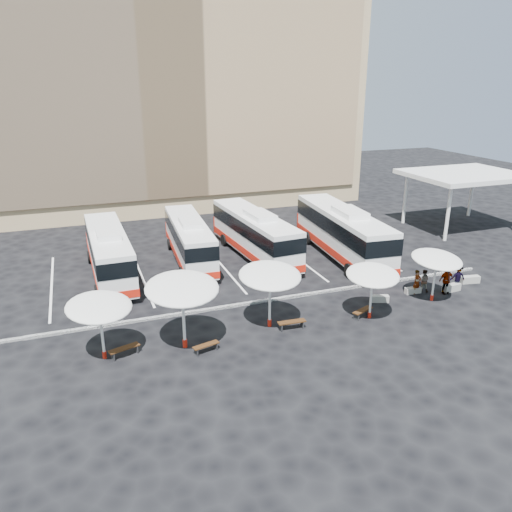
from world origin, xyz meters
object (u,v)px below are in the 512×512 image
object	(u,v)px
sunshade_3	(373,275)
wood_bench_3	(363,311)
conc_bench_1	(413,290)
sunshade_1	(182,289)
sunshade_4	(437,260)
bus_1	(189,239)
bus_2	(254,233)
wood_bench_2	(292,323)
passenger_0	(417,282)
conc_bench_2	(451,288)
wood_bench_0	(124,350)
passenger_2	(446,280)
passenger_3	(457,277)
conc_bench_3	(470,279)
passenger_1	(424,281)
bus_0	(109,251)
sunshade_2	(270,276)
conc_bench_0	(379,299)
wood_bench_1	(206,346)
bus_3	(342,231)

from	to	relation	value
sunshade_3	wood_bench_3	size ratio (longest dim) A/B	2.55
wood_bench_3	conc_bench_1	distance (m)	5.29
sunshade_1	sunshade_4	world-z (taller)	sunshade_1
bus_1	bus_2	distance (m)	5.09
sunshade_3	wood_bench_2	world-z (taller)	sunshade_3
passenger_0	conc_bench_2	bearing A→B (deg)	-23.71
wood_bench_0	passenger_2	world-z (taller)	passenger_2
wood_bench_3	conc_bench_1	size ratio (longest dim) A/B	1.42
conc_bench_2	passenger_3	distance (m)	0.86
conc_bench_3	conc_bench_1	bearing A→B (deg)	-178.42
sunshade_3	conc_bench_1	world-z (taller)	sunshade_3
bus_1	sunshade_3	distance (m)	15.35
sunshade_4	passenger_1	size ratio (longest dim) A/B	2.24
bus_0	wood_bench_0	xyz separation A→B (m)	(-0.31, -11.60, -1.49)
wood_bench_0	wood_bench_2	distance (m)	9.11
sunshade_2	wood_bench_3	xyz separation A→B (m)	(5.58, -0.81, -2.72)
sunshade_2	passenger_0	xyz separation A→B (m)	(10.67, 0.94, -2.26)
sunshade_4	conc_bench_0	distance (m)	4.23
sunshade_2	sunshade_3	world-z (taller)	sunshade_2
bus_1	passenger_1	world-z (taller)	bus_1
bus_0	passenger_0	world-z (taller)	bus_0
bus_0	sunshade_4	size ratio (longest dim) A/B	3.33
bus_0	wood_bench_1	size ratio (longest dim) A/B	7.87
wood_bench_2	sunshade_2	bearing A→B (deg)	142.80
bus_1	wood_bench_3	world-z (taller)	bus_1
bus_3	wood_bench_2	bearing A→B (deg)	-126.76
sunshade_4	passenger_1	distance (m)	2.41
bus_0	sunshade_1	bearing A→B (deg)	-77.88
sunshade_1	conc_bench_1	world-z (taller)	sunshade_1
wood_bench_2	passenger_3	distance (m)	12.76
bus_0	bus_3	xyz separation A→B (m)	(17.44, -2.07, 0.24)
bus_3	wood_bench_1	size ratio (longest dim) A/B	8.97
passenger_2	wood_bench_2	bearing A→B (deg)	-176.17
wood_bench_0	wood_bench_1	size ratio (longest dim) A/B	1.11
conc_bench_1	conc_bench_2	bearing A→B (deg)	-12.71
sunshade_2	passenger_3	size ratio (longest dim) A/B	2.16
bus_3	wood_bench_1	world-z (taller)	bus_3
bus_2	bus_3	distance (m)	6.85
sunshade_1	passenger_0	distance (m)	15.97
sunshade_4	sunshade_1	bearing A→B (deg)	-178.64
wood_bench_0	conc_bench_3	world-z (taller)	conc_bench_3
wood_bench_2	conc_bench_0	world-z (taller)	wood_bench_2
wood_bench_1	conc_bench_0	world-z (taller)	wood_bench_1
bus_0	passenger_2	xyz separation A→B (m)	(20.23, -10.81, -0.90)
sunshade_3	wood_bench_3	bearing A→B (deg)	141.56
bus_1	conc_bench_0	size ratio (longest dim) A/B	9.80
wood_bench_0	wood_bench_2	world-z (taller)	wood_bench_2
passenger_3	wood_bench_0	bearing A→B (deg)	12.54
passenger_1	sunshade_2	bearing A→B (deg)	39.41
wood_bench_1	passenger_2	distance (m)	16.69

